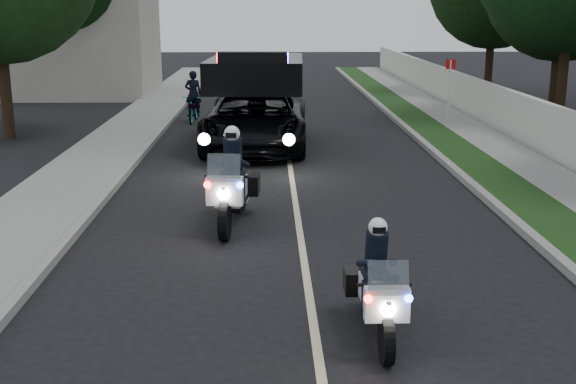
% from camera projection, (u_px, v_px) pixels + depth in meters
% --- Properties ---
extents(ground, '(120.00, 120.00, 0.00)m').
position_uv_depth(ground, '(314.00, 325.00, 9.39)').
color(ground, black).
rests_on(ground, ground).
extents(curb_right, '(0.20, 60.00, 0.15)m').
position_uv_depth(curb_right, '(444.00, 160.00, 19.17)').
color(curb_right, gray).
rests_on(curb_right, ground).
extents(grass_verge, '(1.20, 60.00, 0.16)m').
position_uv_depth(grass_verge, '(470.00, 160.00, 19.19)').
color(grass_verge, '#193814').
rests_on(grass_verge, ground).
extents(sidewalk_right, '(1.40, 60.00, 0.16)m').
position_uv_depth(sidewalk_right, '(518.00, 160.00, 19.22)').
color(sidewalk_right, gray).
rests_on(sidewalk_right, ground).
extents(property_wall, '(0.22, 60.00, 1.50)m').
position_uv_depth(property_wall, '(557.00, 135.00, 19.08)').
color(property_wall, beige).
rests_on(property_wall, ground).
extents(curb_left, '(0.20, 60.00, 0.15)m').
position_uv_depth(curb_left, '(134.00, 162.00, 18.94)').
color(curb_left, gray).
rests_on(curb_left, ground).
extents(sidewalk_left, '(2.00, 60.00, 0.16)m').
position_uv_depth(sidewalk_left, '(92.00, 162.00, 18.90)').
color(sidewalk_left, gray).
rests_on(sidewalk_left, ground).
extents(building_far, '(8.00, 6.00, 7.00)m').
position_uv_depth(building_far, '(64.00, 19.00, 33.41)').
color(building_far, '#A8A396').
rests_on(building_far, ground).
extents(lane_marking, '(0.12, 50.00, 0.01)m').
position_uv_depth(lane_marking, '(290.00, 164.00, 19.07)').
color(lane_marking, '#BFB78C').
rests_on(lane_marking, ground).
extents(police_moto_left, '(0.98, 2.29, 1.89)m').
position_uv_depth(police_moto_left, '(233.00, 225.00, 13.74)').
color(police_moto_left, silver).
rests_on(police_moto_left, ground).
extents(police_moto_right, '(0.62, 1.78, 1.51)m').
position_uv_depth(police_moto_right, '(376.00, 335.00, 9.12)').
color(police_moto_right, silver).
rests_on(police_moto_right, ground).
extents(police_suv, '(3.19, 6.42, 3.06)m').
position_uv_depth(police_suv, '(256.00, 147.00, 21.35)').
color(police_suv, black).
rests_on(police_suv, ground).
extents(bicycle, '(0.72, 1.87, 0.97)m').
position_uv_depth(bicycle, '(194.00, 122.00, 26.12)').
color(bicycle, black).
rests_on(bicycle, ground).
extents(cyclist, '(0.60, 0.41, 1.64)m').
position_uv_depth(cyclist, '(194.00, 122.00, 26.12)').
color(cyclist, black).
rests_on(cyclist, ground).
extents(sign_post, '(0.43, 0.43, 2.30)m').
position_uv_depth(sign_post, '(448.00, 121.00, 26.29)').
color(sign_post, '#A80D0C').
rests_on(sign_post, ground).
extents(tree_right_c, '(7.10, 7.10, 9.55)m').
position_uv_depth(tree_right_c, '(552.00, 117.00, 27.40)').
color(tree_right_c, black).
rests_on(tree_right_c, ground).
extents(tree_right_d, '(8.08, 8.08, 11.39)m').
position_uv_depth(tree_right_d, '(558.00, 122.00, 26.03)').
color(tree_right_d, '#133914').
rests_on(tree_right_d, ground).
extents(tree_right_e, '(7.23, 7.23, 9.89)m').
position_uv_depth(tree_right_e, '(487.00, 95.00, 34.13)').
color(tree_right_e, black).
rests_on(tree_right_e, ground).
extents(tree_left_near, '(7.66, 7.66, 10.65)m').
position_uv_depth(tree_left_near, '(10.00, 138.00, 22.88)').
color(tree_left_near, '#173F15').
rests_on(tree_left_near, ground).
extents(tree_left_far, '(8.51, 8.51, 10.68)m').
position_uv_depth(tree_left_far, '(80.00, 97.00, 33.32)').
color(tree_left_far, black).
rests_on(tree_left_far, ground).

